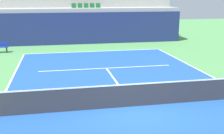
# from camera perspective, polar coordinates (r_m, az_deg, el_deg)

# --- Properties ---
(ground_plane) EXTENTS (80.00, 80.00, 0.00)m
(ground_plane) POSITION_cam_1_polar(r_m,az_deg,el_deg) (11.84, 4.37, -7.86)
(ground_plane) COLOR #4C8C4C
(court_surface) EXTENTS (11.00, 24.00, 0.01)m
(court_surface) POSITION_cam_1_polar(r_m,az_deg,el_deg) (11.84, 4.38, -7.83)
(court_surface) COLOR #1E4C99
(court_surface) RESTS_ON ground_plane
(baseline_far) EXTENTS (11.00, 0.10, 0.00)m
(baseline_far) POSITION_cam_1_polar(r_m,az_deg,el_deg) (23.14, -3.56, 3.12)
(baseline_far) COLOR white
(baseline_far) RESTS_ON court_surface
(service_line_far) EXTENTS (8.26, 0.10, 0.00)m
(service_line_far) POSITION_cam_1_polar(r_m,az_deg,el_deg) (17.78, -1.14, -0.23)
(service_line_far) COLOR white
(service_line_far) RESTS_ON court_surface
(centre_service_line) EXTENTS (0.10, 6.40, 0.00)m
(centre_service_line) POSITION_cam_1_polar(r_m,az_deg,el_deg) (14.76, 1.05, -3.26)
(centre_service_line) COLOR white
(centre_service_line) RESTS_ON court_surface
(back_wall) EXTENTS (17.80, 0.30, 2.89)m
(back_wall) POSITION_cam_1_polar(r_m,az_deg,el_deg) (26.72, -4.74, 7.69)
(back_wall) COLOR navy
(back_wall) RESTS_ON ground_plane
(stands_tier_lower) EXTENTS (17.80, 2.40, 3.25)m
(stands_tier_lower) POSITION_cam_1_polar(r_m,az_deg,el_deg) (28.03, -5.07, 8.35)
(stands_tier_lower) COLOR #9E9E99
(stands_tier_lower) RESTS_ON ground_plane
(stands_tier_upper) EXTENTS (17.80, 2.40, 4.15)m
(stands_tier_upper) POSITION_cam_1_polar(r_m,az_deg,el_deg) (30.37, -5.59, 9.64)
(stands_tier_upper) COLOR #9E9E99
(stands_tier_upper) RESTS_ON ground_plane
(seating_row_lower) EXTENTS (2.76, 0.44, 0.44)m
(seating_row_lower) POSITION_cam_1_polar(r_m,az_deg,el_deg) (28.00, -5.17, 11.93)
(seating_row_lower) COLOR #1E6633
(seating_row_lower) RESTS_ON stands_tier_lower
(tennis_net) EXTENTS (11.08, 0.08, 1.07)m
(tennis_net) POSITION_cam_1_polar(r_m,az_deg,el_deg) (11.66, 4.42, -5.54)
(tennis_net) COLOR black
(tennis_net) RESTS_ON court_surface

